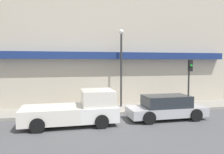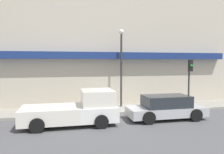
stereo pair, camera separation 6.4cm
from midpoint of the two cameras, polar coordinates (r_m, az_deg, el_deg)
The scene contains 8 objects.
ground_plane at distance 14.22m, azimuth 2.35°, elevation -9.85°, with size 80.00×80.00×0.00m, color #4C4C4F.
sidewalk at distance 15.45m, azimuth 1.08°, elevation -8.40°, with size 36.00×2.66×0.17m.
building at distance 17.88m, azimuth -1.07°, elevation 7.89°, with size 19.80×3.80×9.25m.
pickup_truck at distance 12.08m, azimuth -9.15°, elevation -8.43°, with size 5.03×2.31×1.85m.
parked_car at distance 13.46m, azimuth 14.07°, elevation -7.71°, with size 4.61×1.97×1.41m.
fire_hydrant at distance 15.48m, azimuth 11.00°, elevation -6.84°, with size 0.19×0.19×0.68m.
street_lamp at distance 15.69m, azimuth 2.55°, elevation 4.84°, with size 0.36×0.36×5.54m.
traffic_light at distance 16.32m, azimuth 19.74°, elevation 0.59°, with size 0.28×0.42×3.37m.
Camera 2 is at (-3.51, -13.35, 3.38)m, focal length 35.00 mm.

